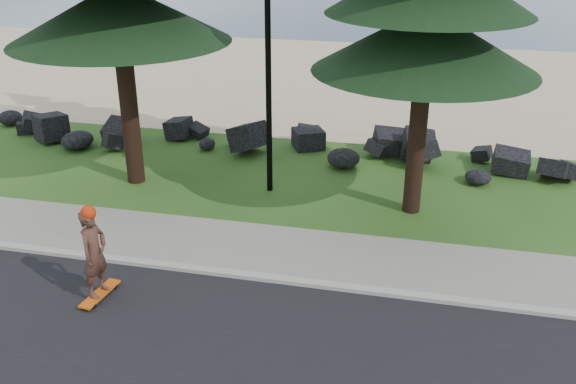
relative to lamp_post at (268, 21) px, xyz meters
name	(u,v)px	position (x,y,z in m)	size (l,w,h in m)	color
ground	(232,252)	(0.00, -3.20, -4.13)	(160.00, 160.00, 0.00)	#255019
kerb	(218,272)	(0.00, -4.10, -4.08)	(160.00, 0.20, 0.10)	#ACA79A
sidewalk	(235,246)	(0.00, -3.00, -4.09)	(160.00, 2.00, 0.08)	gray
beach_sand	(338,79)	(0.00, 11.30, -4.13)	(160.00, 15.00, 0.01)	tan
seawall_boulders	(291,156)	(0.00, 2.40, -4.13)	(60.00, 2.40, 1.10)	black
lamp_post	(268,21)	(0.00, 0.00, 0.00)	(0.25, 0.14, 8.14)	black
skateboarder	(94,254)	(-1.82, -5.34, -3.21)	(0.46, 1.01, 1.84)	#E0540D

